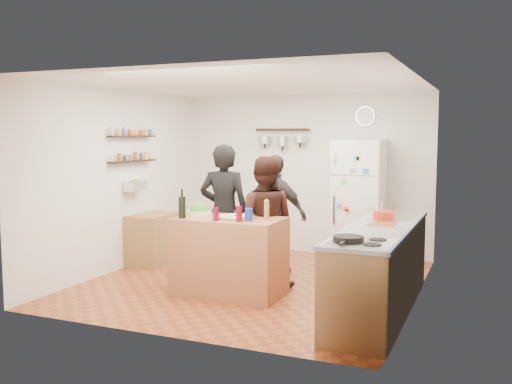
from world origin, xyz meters
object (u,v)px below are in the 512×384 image
at_px(person_back, 275,215).
at_px(prep_island, 229,256).
at_px(salad_bowl, 199,213).
at_px(red_bowl, 384,216).
at_px(pepper_mill, 267,212).
at_px(skillet, 348,239).
at_px(person_center, 264,222).
at_px(person_left, 224,213).
at_px(fridge, 359,201).
at_px(wall_clock, 365,116).
at_px(wine_bottle, 182,207).
at_px(salt_canister, 249,215).
at_px(counter_run, 380,270).
at_px(side_table, 154,239).

bearing_deg(person_back, prep_island, 95.02).
distance_m(salad_bowl, red_bowl, 2.16).
bearing_deg(pepper_mill, skillet, -40.29).
height_order(person_center, red_bowl, person_center).
xyz_separation_m(prep_island, person_left, (-0.35, 0.57, 0.43)).
relative_size(person_left, red_bowl, 7.50).
height_order(pepper_mill, person_back, person_back).
xyz_separation_m(prep_island, fridge, (0.99, 2.35, 0.45)).
bearing_deg(wall_clock, wine_bottle, -117.29).
bearing_deg(fridge, person_left, -127.06).
bearing_deg(pepper_mill, salt_canister, -131.42).
bearing_deg(counter_run, skillet, -95.65).
relative_size(fridge, wall_clock, 6.00).
relative_size(wine_bottle, pepper_mill, 1.36).
relative_size(prep_island, person_center, 0.77).
relative_size(salt_canister, red_bowl, 0.60).
bearing_deg(counter_run, prep_island, -178.45).
bearing_deg(red_bowl, pepper_mill, -160.64).
xyz_separation_m(wine_bottle, salt_canister, (0.80, 0.10, -0.05)).
bearing_deg(skillet, salt_canister, 147.92).
bearing_deg(wine_bottle, prep_island, 23.75).
relative_size(prep_island, side_table, 1.56).
bearing_deg(wall_clock, person_center, -108.69).
bearing_deg(wine_bottle, salt_canister, 7.13).
xyz_separation_m(counter_run, wall_clock, (-0.75, 2.63, 1.70)).
xyz_separation_m(person_left, person_back, (0.50, 0.52, -0.08)).
bearing_deg(pepper_mill, prep_island, -173.66).
relative_size(salad_bowl, person_center, 0.18).
relative_size(wine_bottle, counter_run, 0.10).
height_order(pepper_mill, wall_clock, wall_clock).
xyz_separation_m(salt_canister, person_back, (-0.15, 1.21, -0.17)).
height_order(prep_island, person_back, person_back).
bearing_deg(prep_island, side_table, 148.92).
xyz_separation_m(person_left, wall_clock, (1.34, 2.10, 1.27)).
bearing_deg(fridge, red_bowl, -69.38).
xyz_separation_m(pepper_mill, counter_run, (1.29, -0.00, -0.55)).
xyz_separation_m(person_left, person_center, (0.59, -0.11, -0.07)).
relative_size(person_left, person_back, 1.09).
bearing_deg(pepper_mill, fridge, 76.66).
bearing_deg(side_table, prep_island, -31.08).
distance_m(pepper_mill, skillet, 1.57).
height_order(salad_bowl, wine_bottle, wine_bottle).
relative_size(wine_bottle, red_bowl, 1.07).
xyz_separation_m(prep_island, red_bowl, (1.69, 0.49, 0.51)).
bearing_deg(wall_clock, fridge, -90.00).
bearing_deg(salt_canister, person_back, 96.84).
bearing_deg(pepper_mill, person_center, 116.52).
relative_size(counter_run, side_table, 3.29).
bearing_deg(person_back, counter_run, 159.70).
distance_m(person_back, side_table, 1.90).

